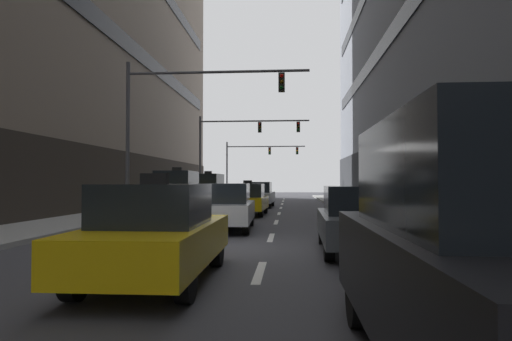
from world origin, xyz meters
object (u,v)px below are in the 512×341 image
object	(u,v)px
taxi_driving_3	(208,191)
traffic_signal_2	(254,157)
taxi_driving_2	(157,233)
traffic_signal_1	(237,140)
taxi_driving_4	(248,200)
car_driving_5	(226,207)
traffic_signal_0	(179,110)
car_driving_1	(259,195)
car_parked_0	(487,251)
taxi_driving_0	(177,194)
car_parked_1	(358,220)

from	to	relation	value
taxi_driving_3	traffic_signal_2	bearing A→B (deg)	87.26
traffic_signal_2	taxi_driving_2	bearing A→B (deg)	-87.53
taxi_driving_3	traffic_signal_1	distance (m)	8.85
taxi_driving_4	car_driving_5	distance (m)	6.81
traffic_signal_1	traffic_signal_0	bearing A→B (deg)	-92.33
car_driving_1	car_parked_0	distance (m)	25.07
taxi_driving_2	traffic_signal_2	world-z (taller)	traffic_signal_2
taxi_driving_0	traffic_signal_2	bearing A→B (deg)	87.57
traffic_signal_0	traffic_signal_2	distance (m)	31.76
car_driving_1	taxi_driving_2	size ratio (longest dim) A/B	1.04
taxi_driving_3	taxi_driving_4	distance (m)	6.81
car_driving_5	car_parked_1	distance (m)	5.88
car_parked_0	car_parked_1	distance (m)	6.71
traffic_signal_1	car_driving_1	bearing A→B (deg)	-71.91
car_parked_1	traffic_signal_1	world-z (taller)	traffic_signal_1
car_driving_1	traffic_signal_0	bearing A→B (deg)	-107.97
taxi_driving_0	car_driving_5	size ratio (longest dim) A/B	1.05
car_parked_1	taxi_driving_2	bearing A→B (deg)	-139.32
car_driving_5	traffic_signal_0	size ratio (longest dim) A/B	0.52
traffic_signal_2	taxi_driving_4	bearing A→B (deg)	-86.04
taxi_driving_0	traffic_signal_0	distance (m)	4.05
taxi_driving_4	car_parked_0	xyz separation A→B (m)	(3.66, -18.01, 0.31)
traffic_signal_1	traffic_signal_2	distance (m)	15.54
taxi_driving_2	car_driving_5	distance (m)	7.77
taxi_driving_2	car_parked_1	world-z (taller)	taxi_driving_2
car_driving_1	taxi_driving_4	world-z (taller)	taxi_driving_4
car_parked_0	traffic_signal_1	bearing A→B (deg)	100.52
taxi_driving_0	car_driving_1	distance (m)	8.54
car_parked_0	traffic_signal_1	world-z (taller)	traffic_signal_1
taxi_driving_0	traffic_signal_1	distance (m)	15.48
taxi_driving_0	traffic_signal_2	world-z (taller)	traffic_signal_2
taxi_driving_4	traffic_signal_0	xyz separation A→B (m)	(-2.91, -2.35, 4.13)
car_driving_1	car_driving_5	bearing A→B (deg)	-90.72
taxi_driving_2	car_driving_5	xyz separation A→B (m)	(0.02, 7.77, -0.01)
car_driving_5	car_parked_1	xyz separation A→B (m)	(3.78, -4.50, -0.02)
taxi_driving_3	car_parked_1	size ratio (longest dim) A/B	1.09
taxi_driving_2	taxi_driving_3	world-z (taller)	taxi_driving_3
taxi_driving_3	car_parked_0	distance (m)	24.99
car_parked_0	traffic_signal_2	size ratio (longest dim) A/B	0.49
car_driving_5	traffic_signal_1	bearing A→B (deg)	95.90
car_parked_1	taxi_driving_0	bearing A→B (deg)	124.26
car_parked_0	traffic_signal_0	distance (m)	17.41
taxi_driving_3	car_driving_1	bearing A→B (deg)	13.32
taxi_driving_3	taxi_driving_4	size ratio (longest dim) A/B	1.08
car_parked_1	taxi_driving_4	bearing A→B (deg)	107.94
car_driving_1	traffic_signal_2	distance (m)	23.00
taxi_driving_2	car_parked_1	size ratio (longest dim) A/B	1.03
car_driving_5	traffic_signal_2	size ratio (longest dim) A/B	0.47
car_driving_1	traffic_signal_2	bearing A→B (deg)	95.27
car_driving_1	traffic_signal_2	world-z (taller)	traffic_signal_2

